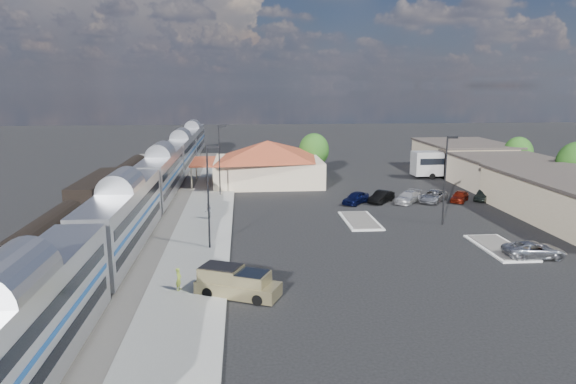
{
  "coord_description": "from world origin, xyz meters",
  "views": [
    {
      "loc": [
        -8.03,
        -48.65,
        13.81
      ],
      "look_at": [
        -3.34,
        4.19,
        2.8
      ],
      "focal_mm": 32.0,
      "sensor_mm": 36.0,
      "label": 1
    }
  ],
  "objects": [
    {
      "name": "tree_depot",
      "position": [
        3.0,
        30.0,
        4.02
      ],
      "size": [
        4.71,
        4.71,
        6.63
      ],
      "color": "#382314",
      "rests_on": "ground"
    },
    {
      "name": "freight_cars",
      "position": [
        -24.0,
        8.15,
        1.93
      ],
      "size": [
        2.8,
        46.0,
        4.0
      ],
      "color": "black",
      "rests_on": "ground"
    },
    {
      "name": "traffic_island_north",
      "position": [
        14.0,
        -8.0,
        0.1
      ],
      "size": [
        3.3,
        7.5,
        0.21
      ],
      "color": "silver",
      "rests_on": "ground"
    },
    {
      "name": "pickup_truck",
      "position": [
        -8.5,
        -16.29,
        0.91
      ],
      "size": [
        5.92,
        4.14,
        1.93
      ],
      "rotation": [
        0.0,
        0.0,
        1.15
      ],
      "color": "#9A8C5E",
      "rests_on": "ground"
    },
    {
      "name": "suv",
      "position": [
        15.57,
        -10.6,
        0.69
      ],
      "size": [
        5.03,
        2.49,
        1.37
      ],
      "primitive_type": "imported",
      "rotation": [
        0.0,
        0.0,
        1.53
      ],
      "color": "#A0A2A8",
      "rests_on": "ground"
    },
    {
      "name": "buildings_east",
      "position": [
        28.0,
        14.28,
        2.27
      ],
      "size": [
        14.4,
        51.4,
        4.8
      ],
      "color": "#C6B28C",
      "rests_on": "ground"
    },
    {
      "name": "parked_car_d",
      "position": [
        14.89,
        10.31,
        0.7
      ],
      "size": [
        5.05,
        5.36,
        1.4
      ],
      "primitive_type": "imported",
      "rotation": [
        0.0,
        0.0,
        -0.7
      ],
      "color": "gray",
      "rests_on": "ground"
    },
    {
      "name": "parked_car_c",
      "position": [
        11.69,
        10.01,
        0.69
      ],
      "size": [
        4.55,
        4.9,
        1.39
      ],
      "primitive_type": "imported",
      "rotation": [
        0.0,
        0.0,
        -0.7
      ],
      "color": "silver",
      "rests_on": "ground"
    },
    {
      "name": "station_depot",
      "position": [
        -4.56,
        24.0,
        3.13
      ],
      "size": [
        18.35,
        12.24,
        6.2
      ],
      "color": "#CCB595",
      "rests_on": "ground"
    },
    {
      "name": "lamp_plat_s",
      "position": [
        -10.9,
        -6.0,
        5.34
      ],
      "size": [
        1.08,
        0.25,
        9.0
      ],
      "color": "black",
      "rests_on": "ground"
    },
    {
      "name": "parked_car_b",
      "position": [
        8.49,
        10.31,
        0.71
      ],
      "size": [
        4.0,
        4.26,
        1.43
      ],
      "primitive_type": "imported",
      "rotation": [
        0.0,
        0.0,
        -0.72
      ],
      "color": "black",
      "rests_on": "ground"
    },
    {
      "name": "person_a",
      "position": [
        -12.52,
        -15.29,
        0.96
      ],
      "size": [
        0.48,
        0.63,
        1.56
      ],
      "primitive_type": "imported",
      "rotation": [
        0.0,
        0.0,
        1.38
      ],
      "color": "#C2E246",
      "rests_on": "platform"
    },
    {
      "name": "passenger_train",
      "position": [
        -18.0,
        14.57,
        2.87
      ],
      "size": [
        3.0,
        104.0,
        5.55
      ],
      "color": "silver",
      "rests_on": "ground"
    },
    {
      "name": "platform",
      "position": [
        -12.0,
        6.0,
        0.09
      ],
      "size": [
        5.5,
        92.0,
        0.18
      ],
      "primitive_type": "cube",
      "color": "gray",
      "rests_on": "ground"
    },
    {
      "name": "lamp_plat_n",
      "position": [
        -10.9,
        16.0,
        5.34
      ],
      "size": [
        1.08,
        0.25,
        9.0
      ],
      "color": "black",
      "rests_on": "ground"
    },
    {
      "name": "parked_car_a",
      "position": [
        5.29,
        10.01,
        0.73
      ],
      "size": [
        4.11,
        4.31,
        1.45
      ],
      "primitive_type": "imported",
      "rotation": [
        0.0,
        0.0,
        -0.73
      ],
      "color": "#0B113B",
      "rests_on": "ground"
    },
    {
      "name": "lamp_lot",
      "position": [
        12.1,
        0.0,
        5.34
      ],
      "size": [
        1.08,
        0.25,
        9.0
      ],
      "color": "black",
      "rests_on": "ground"
    },
    {
      "name": "railbed",
      "position": [
        -21.0,
        8.0,
        0.06
      ],
      "size": [
        16.0,
        100.0,
        0.12
      ],
      "primitive_type": "cube",
      "color": "#4C4944",
      "rests_on": "ground"
    },
    {
      "name": "coach_bus",
      "position": [
        24.0,
        26.41,
        2.34
      ],
      "size": [
        12.76,
        3.26,
        4.06
      ],
      "rotation": [
        0.0,
        0.0,
        1.61
      ],
      "color": "silver",
      "rests_on": "ground"
    },
    {
      "name": "parked_car_e",
      "position": [
        18.09,
        10.01,
        0.67
      ],
      "size": [
        3.58,
        4.12,
        1.34
      ],
      "primitive_type": "imported",
      "rotation": [
        0.0,
        0.0,
        -0.62
      ],
      "color": "maroon",
      "rests_on": "ground"
    },
    {
      "name": "person_b",
      "position": [
        -11.69,
        3.64,
        1.05
      ],
      "size": [
        0.95,
        1.04,
        1.74
      ],
      "primitive_type": "imported",
      "rotation": [
        0.0,
        0.0,
        -1.14
      ],
      "color": "silver",
      "rests_on": "platform"
    },
    {
      "name": "tree_east_c",
      "position": [
        34.0,
        26.0,
        3.76
      ],
      "size": [
        4.41,
        4.41,
        6.21
      ],
      "color": "#382314",
      "rests_on": "ground"
    },
    {
      "name": "parked_car_f",
      "position": [
        21.29,
        10.31,
        0.64
      ],
      "size": [
        3.58,
        3.79,
        1.27
      ],
      "primitive_type": "imported",
      "rotation": [
        0.0,
        0.0,
        -0.73
      ],
      "color": "black",
      "rests_on": "ground"
    },
    {
      "name": "ground",
      "position": [
        0.0,
        0.0,
        0.0
      ],
      "size": [
        280.0,
        280.0,
        0.0
      ],
      "primitive_type": "plane",
      "color": "black",
      "rests_on": "ground"
    },
    {
      "name": "traffic_island_south",
      "position": [
        4.0,
        2.0,
        0.1
      ],
      "size": [
        3.3,
        7.5,
        0.21
      ],
      "color": "silver",
      "rests_on": "ground"
    }
  ]
}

